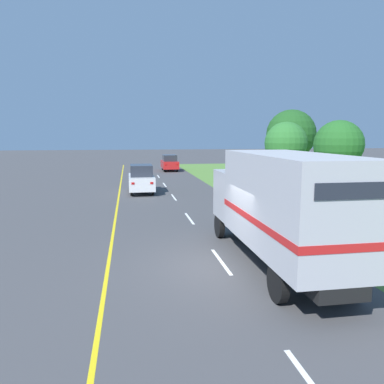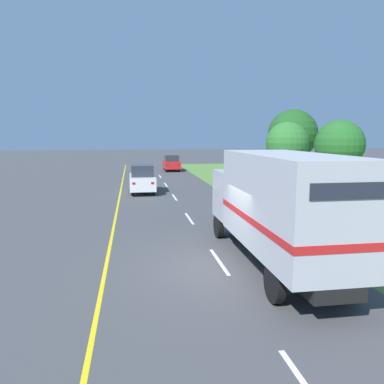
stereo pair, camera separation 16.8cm
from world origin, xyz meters
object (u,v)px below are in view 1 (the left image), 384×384
lead_car_red_ahead (170,163)px  roadside_tree_far (291,135)px  horse_trailer_truck (279,205)px  lead_car_white (141,179)px  roadside_tree_near (339,145)px  roadside_tree_mid (286,143)px  delineator_post (324,235)px  highway_sign (334,185)px

lead_car_red_ahead → roadside_tree_far: size_ratio=0.61×
horse_trailer_truck → lead_car_white: bearing=102.8°
roadside_tree_near → roadside_tree_mid: bearing=89.9°
lead_car_white → delineator_post: size_ratio=4.39×
horse_trailer_truck → lead_car_white: 16.86m
horse_trailer_truck → highway_sign: horse_trailer_truck is taller
lead_car_red_ahead → roadside_tree_near: (7.52, -23.43, 2.63)m
horse_trailer_truck → lead_car_white: horse_trailer_truck is taller
roadside_tree_near → delineator_post: size_ratio=5.33×
horse_trailer_truck → delineator_post: 3.32m
roadside_tree_near → roadside_tree_far: 12.98m
highway_sign → roadside_tree_far: (5.15, 16.54, 2.47)m
horse_trailer_truck → lead_car_white: size_ratio=1.98×
roadside_tree_far → delineator_post: roadside_tree_far is taller
lead_car_white → lead_car_red_ahead: (3.88, 16.66, -0.07)m
delineator_post → roadside_tree_near: bearing=57.2°
lead_car_white → highway_sign: bearing=-49.9°
roadside_tree_near → delineator_post: bearing=-122.8°
horse_trailer_truck → roadside_tree_mid: bearing=66.0°
lead_car_white → roadside_tree_mid: bearing=4.2°
roadside_tree_near → delineator_post: 10.04m
lead_car_red_ahead → roadside_tree_mid: size_ratio=0.77×
roadside_tree_near → roadside_tree_far: roadside_tree_far is taller
lead_car_white → delineator_post: lead_car_white is taller
delineator_post → horse_trailer_truck: bearing=-147.1°
lead_car_white → roadside_tree_mid: size_ratio=0.80×
horse_trailer_truck → delineator_post: (2.48, 1.60, -1.52)m
roadside_tree_mid → lead_car_white: bearing=-175.8°
lead_car_white → roadside_tree_far: roadside_tree_far is taller
delineator_post → highway_sign: bearing=56.7°
horse_trailer_truck → roadside_tree_far: (10.37, 22.32, 2.21)m
lead_car_red_ahead → roadside_tree_near: size_ratio=0.79×
roadside_tree_far → delineator_post: size_ratio=6.88×
lead_car_white → highway_sign: size_ratio=1.48×
lead_car_white → highway_sign: (8.96, -10.64, 0.74)m
highway_sign → roadside_tree_far: roadside_tree_far is taller
roadside_tree_mid → delineator_post: 16.75m
lead_car_white → roadside_tree_near: (11.40, -6.77, 2.56)m
lead_car_white → delineator_post: (6.22, -14.81, -0.52)m
highway_sign → roadside_tree_near: (2.44, 3.86, 1.82)m
roadside_tree_near → lead_car_red_ahead: bearing=107.8°
highway_sign → roadside_tree_near: roadside_tree_near is taller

